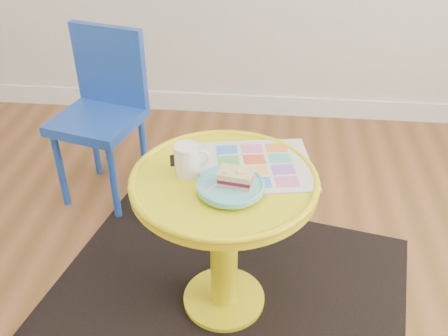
# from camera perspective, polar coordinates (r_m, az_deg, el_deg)

# --- Properties ---
(room_walls) EXTENTS (4.00, 4.00, 4.00)m
(room_walls) POSITION_cam_1_polar(r_m,az_deg,el_deg) (2.54, -21.93, -2.24)
(room_walls) COLOR silver
(room_walls) RESTS_ON ground
(rug) EXTENTS (1.50, 1.35, 0.01)m
(rug) POSITION_cam_1_polar(r_m,az_deg,el_deg) (1.93, -0.00, -14.87)
(rug) COLOR black
(rug) RESTS_ON ground
(side_table) EXTENTS (0.59, 0.59, 0.56)m
(side_table) POSITION_cam_1_polar(r_m,az_deg,el_deg) (1.65, 0.00, -5.71)
(side_table) COLOR yellow
(side_table) RESTS_ON ground
(chair) EXTENTS (0.42, 0.42, 0.78)m
(chair) POSITION_cam_1_polar(r_m,az_deg,el_deg) (2.31, -13.65, 7.02)
(chair) COLOR #1B48B5
(chair) RESTS_ON ground
(newspaper) EXTENTS (0.41, 0.37, 0.01)m
(newspaper) POSITION_cam_1_polar(r_m,az_deg,el_deg) (1.61, 3.61, 0.26)
(newspaper) COLOR silver
(newspaper) RESTS_ON side_table
(mug) EXTENTS (0.11, 0.08, 0.10)m
(mug) POSITION_cam_1_polar(r_m,az_deg,el_deg) (1.55, -4.19, 1.03)
(mug) COLOR white
(mug) RESTS_ON side_table
(plate) EXTENTS (0.20, 0.20, 0.02)m
(plate) POSITION_cam_1_polar(r_m,az_deg,el_deg) (1.49, 0.76, -2.13)
(plate) COLOR #61CACD
(plate) RESTS_ON newspaper
(cake_slice) EXTENTS (0.11, 0.08, 0.04)m
(cake_slice) POSITION_cam_1_polar(r_m,az_deg,el_deg) (1.47, 1.36, -1.08)
(cake_slice) COLOR #D3BC8C
(cake_slice) RESTS_ON plate
(fork) EXTENTS (0.10, 0.12, 0.00)m
(fork) POSITION_cam_1_polar(r_m,az_deg,el_deg) (1.48, -0.49, -1.69)
(fork) COLOR silver
(fork) RESTS_ON plate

